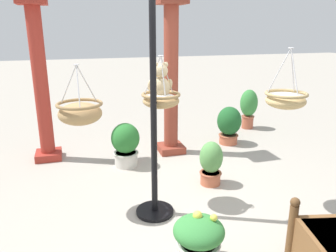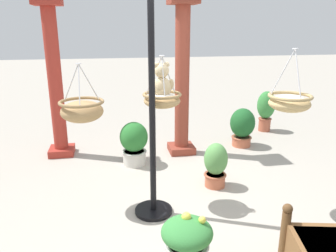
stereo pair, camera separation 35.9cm
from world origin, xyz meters
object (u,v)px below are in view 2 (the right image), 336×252
potted_plant_flowering_red (266,109)px  potted_plant_small_succulent (216,165)px  display_pole_central (153,150)px  hanging_basket_right_low (290,102)px  greenhouse_pillar_left (182,83)px  potted_plant_bushy_green (134,142)px  teddy_bear (162,83)px  hanging_basket_with_teddy (162,99)px  potted_plant_trailing_ivy (187,242)px  potted_plant_broad_leaf (242,126)px  greenhouse_pillar_right (55,84)px  hanging_basket_left_high (82,110)px

potted_plant_flowering_red → potted_plant_small_succulent: 2.87m
display_pole_central → hanging_basket_right_low: size_ratio=3.72×
greenhouse_pillar_left → potted_plant_bushy_green: size_ratio=3.67×
teddy_bear → potted_plant_small_succulent: size_ratio=0.69×
hanging_basket_with_teddy → teddy_bear: hanging_basket_with_teddy is taller
hanging_basket_right_low → potted_plant_trailing_ivy: 1.84m
potted_plant_flowering_red → potted_plant_broad_leaf: potted_plant_flowering_red is taller
potted_plant_bushy_green → potted_plant_flowering_red: bearing=23.9°
greenhouse_pillar_right → hanging_basket_right_low: bearing=-40.3°
teddy_bear → hanging_basket_right_low: size_ratio=0.63×
hanging_basket_left_high → potted_plant_broad_leaf: 3.24m
greenhouse_pillar_left → hanging_basket_left_high: bearing=-134.3°
potted_plant_flowering_red → potted_plant_broad_leaf: bearing=-137.1°
display_pole_central → greenhouse_pillar_right: bearing=121.3°
teddy_bear → potted_plant_small_succulent: (0.77, 0.24, -1.17)m
hanging_basket_with_teddy → teddy_bear: (-0.00, 0.02, 0.18)m
potted_plant_small_succulent → greenhouse_pillar_right: bearing=143.9°
hanging_basket_right_low → potted_plant_small_succulent: size_ratio=1.09×
potted_plant_small_succulent → potted_plant_flowering_red: bearing=50.7°
hanging_basket_with_teddy → greenhouse_pillar_left: size_ratio=0.24×
hanging_basket_with_teddy → potted_plant_bushy_green: (-0.25, 1.22, -0.94)m
teddy_bear → potted_plant_trailing_ivy: bearing=-89.4°
greenhouse_pillar_right → greenhouse_pillar_left: bearing=-7.4°
hanging_basket_with_teddy → potted_plant_small_succulent: size_ratio=0.96×
hanging_basket_left_high → greenhouse_pillar_right: greenhouse_pillar_right is taller
hanging_basket_left_high → greenhouse_pillar_left: greenhouse_pillar_left is taller
potted_plant_flowering_red → potted_plant_bushy_green: size_ratio=1.22×
potted_plant_trailing_ivy → hanging_basket_right_low: bearing=29.8°
potted_plant_small_succulent → potted_plant_trailing_ivy: size_ratio=1.17×
hanging_basket_with_teddy → greenhouse_pillar_right: 2.36m
greenhouse_pillar_left → potted_plant_small_succulent: greenhouse_pillar_left is taller
hanging_basket_left_high → greenhouse_pillar_left: bearing=45.7°
potted_plant_bushy_green → hanging_basket_with_teddy: bearing=-78.5°
hanging_basket_right_low → greenhouse_pillar_right: 3.62m
potted_plant_small_succulent → potted_plant_trailing_ivy: 1.67m
greenhouse_pillar_left → display_pole_central: bearing=-112.1°
greenhouse_pillar_right → potted_plant_bushy_green: size_ratio=3.63×
potted_plant_small_succulent → potted_plant_broad_leaf: size_ratio=0.88×
display_pole_central → potted_plant_flowering_red: (2.74, 2.73, -0.31)m
potted_plant_flowering_red → potted_plant_bushy_green: potted_plant_flowering_red is taller
hanging_basket_with_teddy → potted_plant_flowering_red: 3.68m
greenhouse_pillar_right → potted_plant_broad_leaf: greenhouse_pillar_right is taller
hanging_basket_with_teddy → potted_plant_small_succulent: hanging_basket_with_teddy is taller
potted_plant_bushy_green → potted_plant_trailing_ivy: bearing=-83.9°
display_pole_central → hanging_basket_right_low: 1.58m
potted_plant_flowering_red → potted_plant_trailing_ivy: potted_plant_flowering_red is taller
greenhouse_pillar_left → potted_plant_small_succulent: bearing=-82.8°
potted_plant_bushy_green → potted_plant_small_succulent: potted_plant_bushy_green is taller
teddy_bear → hanging_basket_left_high: same height
hanging_basket_right_low → potted_plant_small_succulent: 1.36m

